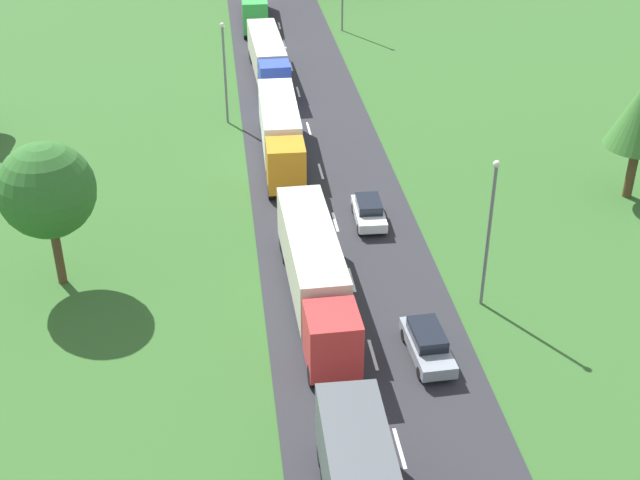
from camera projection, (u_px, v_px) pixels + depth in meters
name	position (u px, v px, depth m)	size (l,w,h in m)	color
road	(387.00, 405.00, 38.79)	(10.00, 140.00, 0.06)	#2B2B30
lane_marking_centre	(399.00, 445.00, 36.60)	(0.16, 123.67, 0.01)	white
truck_second	(315.00, 271.00, 44.41)	(2.81, 13.66, 3.71)	red
truck_third	(281.00, 131.00, 59.81)	(2.70, 12.67, 3.77)	orange
truck_fourth	(268.00, 57.00, 73.94)	(2.83, 13.42, 3.43)	blue
truck_fifth	(254.00, 2.00, 88.74)	(2.82, 12.55, 3.50)	green
car_third	(428.00, 343.00, 41.36)	(1.91, 4.45, 1.52)	#8C939E
car_fourth	(369.00, 211.00, 52.81)	(1.86, 4.07, 1.44)	white
lamppost_second	(489.00, 227.00, 43.37)	(0.36, 0.36, 8.35)	slate
lamppost_third	(225.00, 68.00, 64.59)	(0.36, 0.36, 7.83)	slate
tree_oak	(47.00, 191.00, 44.64)	(5.11, 5.11, 8.24)	#513823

